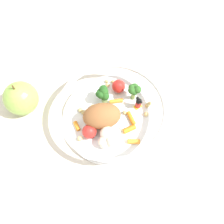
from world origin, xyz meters
TOP-DOWN VIEW (x-y plane):
  - ground_plane at (0.00, 0.00)m, footprint 2.40×2.40m
  - food_container at (-0.01, 0.00)m, footprint 0.25×0.25m
  - loose_apple at (-0.09, -0.19)m, footprint 0.08×0.08m

SIDE VIEW (x-z plane):
  - ground_plane at x=0.00m, z-range 0.00..0.00m
  - food_container at x=-0.01m, z-range 0.00..0.07m
  - loose_apple at x=-0.09m, z-range -0.01..0.09m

